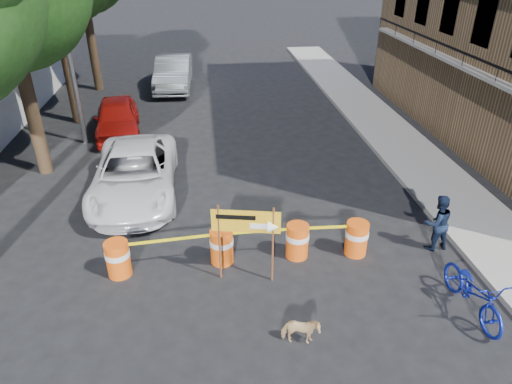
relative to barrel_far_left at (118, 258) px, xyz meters
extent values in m
plane|color=black|center=(3.48, -1.04, -0.47)|extent=(120.00, 120.00, 0.00)
cube|color=gray|center=(9.68, 4.96, -0.40)|extent=(2.40, 40.00, 0.15)
cylinder|color=#332316|center=(-3.32, 5.96, 1.91)|extent=(0.44, 0.44, 4.76)
cylinder|color=#332316|center=(-3.32, 10.96, 2.19)|extent=(0.44, 0.44, 5.32)
cylinder|color=#332316|center=(-3.32, 15.96, 1.99)|extent=(0.44, 0.44, 4.93)
cylinder|color=gray|center=(-2.52, 8.46, 3.53)|extent=(0.16, 0.16, 8.00)
cylinder|color=#DC5D0C|center=(0.00, 0.00, -0.02)|extent=(0.56, 0.56, 0.90)
cylinder|color=white|center=(0.00, 0.00, 0.13)|extent=(0.58, 0.58, 0.14)
cylinder|color=#DC5D0C|center=(2.45, 0.21, -0.02)|extent=(0.56, 0.56, 0.90)
cylinder|color=white|center=(2.45, 0.21, 0.13)|extent=(0.58, 0.58, 0.14)
cylinder|color=#DC5D0C|center=(4.32, 0.22, -0.02)|extent=(0.56, 0.56, 0.90)
cylinder|color=white|center=(4.32, 0.22, 0.13)|extent=(0.58, 0.58, 0.14)
cylinder|color=#DC5D0C|center=(5.82, 0.16, -0.02)|extent=(0.56, 0.56, 0.90)
cylinder|color=white|center=(5.82, 0.16, 0.13)|extent=(0.58, 0.58, 0.14)
cylinder|color=#592D19|center=(2.39, -0.40, 0.52)|extent=(0.05, 0.05, 1.98)
cylinder|color=#592D19|center=(3.57, -0.64, 0.52)|extent=(0.05, 0.05, 1.98)
cube|color=gold|center=(2.98, -0.52, 1.12)|extent=(1.52, 0.33, 0.55)
cube|color=white|center=(3.28, -0.60, 1.02)|extent=(0.43, 0.10, 0.13)
cone|color=white|center=(3.57, -0.66, 1.02)|extent=(0.29, 0.33, 0.29)
cube|color=black|center=(2.76, -0.50, 1.23)|extent=(0.86, 0.18, 0.11)
imported|color=black|center=(7.89, 0.16, 0.29)|extent=(0.80, 0.65, 1.53)
imported|color=#1525AF|center=(7.62, -2.15, 0.57)|extent=(0.79, 1.13, 2.08)
imported|color=#DBB67D|center=(3.83, -2.61, -0.15)|extent=(0.80, 0.47, 0.63)
imported|color=white|center=(-0.02, 3.94, 0.27)|extent=(2.56, 5.36, 1.48)
imported|color=#A4120D|center=(-1.32, 9.24, 0.24)|extent=(2.22, 4.38, 1.43)
imported|color=#B7BABF|center=(0.68, 15.74, 0.36)|extent=(1.93, 5.12, 1.67)
camera|label=1|loc=(2.22, -8.93, 6.52)|focal=32.00mm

